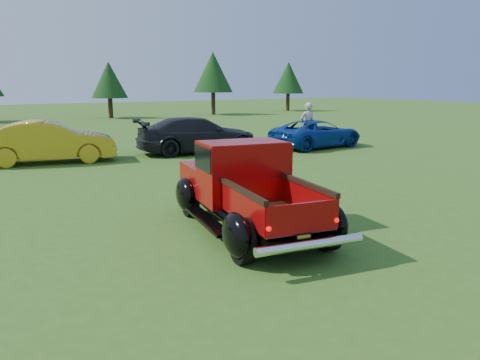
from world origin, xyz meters
The scene contains 9 objects.
ground centered at (0.00, 0.00, 0.00)m, with size 120.00×120.00×0.00m, color #34631C.
tree_mid_right centered at (6.00, 30.00, 2.97)m, with size 2.82×2.82×4.40m.
tree_east centered at (15.00, 29.50, 3.66)m, with size 3.46×3.46×5.40m.
tree_far_east centered at (24.00, 30.50, 3.25)m, with size 3.07×3.07×4.80m.
pickup_truck centered at (-0.18, 0.15, 0.79)m, with size 2.71×4.71×1.67m.
show_car_yellow centered at (-2.03, 9.99, 0.73)m, with size 1.55×4.45×1.47m, color gold.
show_car_grey centered at (3.50, 9.46, 0.71)m, with size 1.99×4.89×1.42m, color black.
show_car_blue centered at (8.58, 8.16, 0.60)m, with size 1.98×4.29×1.19m, color navy.
spectator centered at (8.20, 8.35, 0.97)m, with size 0.71×0.46×1.94m, color #B7B09E.
Camera 1 is at (-4.84, -7.34, 2.76)m, focal length 35.00 mm.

